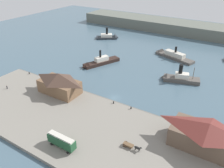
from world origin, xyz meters
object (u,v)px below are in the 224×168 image
street_tram (62,141)px  mooring_post_east (131,108)px  pedestrian_walking_west (7,87)px  mooring_post_west (29,73)px  ferry_outer_harbor (170,55)px  horse_cart (132,146)px  ferry_shed_east_terminal (207,136)px  mooring_post_center_west (114,102)px  ferry_shed_west_terminal (59,83)px  ferry_mid_harbor (98,63)px  ferry_departing_north (177,78)px  ferry_moored_east (110,37)px

street_tram → mooring_post_east: bearing=74.1°
pedestrian_walking_west → mooring_post_west: bearing=103.4°
ferry_outer_harbor → horse_cart: bearing=-78.6°
ferry_shed_east_terminal → street_tram: bearing=-148.1°
street_tram → mooring_post_west: bearing=149.4°
mooring_post_center_west → ferry_shed_west_terminal: bearing=-168.8°
ferry_mid_harbor → ferry_shed_west_terminal: bearing=-82.3°
ferry_outer_harbor → pedestrian_walking_west: bearing=-121.3°
mooring_post_west → ferry_mid_harbor: bearing=54.8°
mooring_post_center_west → ferry_departing_north: size_ratio=0.05×
ferry_shed_east_terminal → horse_cart: size_ratio=3.48×
mooring_post_center_west → mooring_post_east: same height
mooring_post_east → ferry_moored_east: ferry_moored_east is taller
ferry_mid_harbor → ferry_moored_east: ferry_mid_harbor is taller
ferry_shed_east_terminal → ferry_departing_north: ferry_shed_east_terminal is taller
ferry_shed_east_terminal → ferry_departing_north: (-21.01, 39.53, -4.08)m
horse_cart → ferry_shed_east_terminal: bearing=33.3°
ferry_shed_east_terminal → ferry_moored_east: size_ratio=1.24×
mooring_post_east → ferry_moored_east: size_ratio=0.05×
ferry_shed_east_terminal → mooring_post_east: 28.74m
horse_cart → mooring_post_center_west: (-17.08, 17.58, -0.47)m
ferry_mid_harbor → ferry_moored_east: 48.23m
pedestrian_walking_west → mooring_post_west: pedestrian_walking_west is taller
ferry_shed_west_terminal → mooring_post_west: size_ratio=19.12×
horse_cart → mooring_post_east: horse_cart is taller
mooring_post_west → ferry_moored_east: (0.11, 72.76, -0.46)m
ferry_shed_west_terminal → horse_cart: size_ratio=2.88×
mooring_post_east → ferry_outer_harbor: bearing=95.9°
mooring_post_east → ferry_departing_north: ferry_departing_north is taller
ferry_moored_east → mooring_post_east: bearing=-52.4°
ferry_shed_west_terminal → ferry_moored_east: bearing=107.8°
horse_cart → mooring_post_east: bearing=118.2°
street_tram → ferry_mid_harbor: (-27.43, 57.46, -2.27)m
ferry_departing_north → ferry_shed_east_terminal: bearing=-62.0°
pedestrian_walking_west → ferry_mid_harbor: ferry_mid_harbor is taller
ferry_shed_east_terminal → horse_cart: 22.03m
pedestrian_walking_west → ferry_outer_harbor: size_ratio=0.07×
pedestrian_walking_west → ferry_moored_east: (-3.45, 87.66, -0.78)m
ferry_moored_east → ferry_departing_north: (62.74, -39.25, 0.37)m
pedestrian_walking_west → ferry_moored_east: ferry_moored_east is taller
ferry_shed_east_terminal → ferry_outer_harbor: ferry_shed_east_terminal is taller
street_tram → mooring_post_east: 29.59m
street_tram → ferry_shed_east_terminal: bearing=31.9°
street_tram → pedestrian_walking_west: size_ratio=5.47×
ferry_mid_harbor → ferry_moored_east: size_ratio=1.36×
horse_cart → mooring_post_east: size_ratio=6.63×
mooring_post_west → ferry_moored_east: size_ratio=0.05×
ferry_shed_east_terminal → ferry_moored_east: (-83.75, 78.78, -4.44)m
street_tram → ferry_departing_north: size_ratio=0.50×
pedestrian_walking_west → mooring_post_center_west: 47.32m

